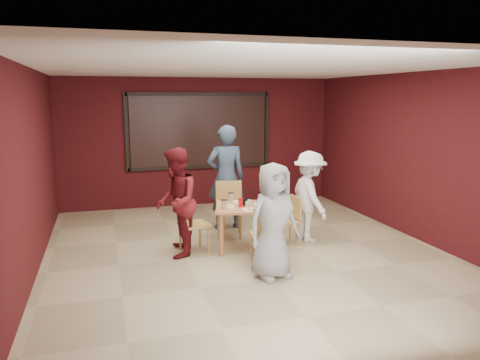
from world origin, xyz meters
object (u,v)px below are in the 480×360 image
object	(u,v)px
diner_left	(176,202)
diner_right	(310,196)
dining_table	(244,211)
chair_front	(267,233)
chair_back	(229,205)
chair_left	(190,221)
diner_back	(226,177)
chair_right	(290,217)
diner_front	(273,221)

from	to	relation	value
diner_left	diner_right	xyz separation A→B (m)	(2.24, 0.12, -0.07)
dining_table	chair_front	xyz separation A→B (m)	(0.07, -0.87, -0.12)
dining_table	chair_back	distance (m)	0.80
chair_left	chair_back	bearing A→B (deg)	40.72
dining_table	diner_back	distance (m)	1.29
chair_front	diner_left	distance (m)	1.46
diner_right	chair_back	bearing A→B (deg)	59.02
diner_back	diner_left	distance (m)	1.68
chair_front	chair_right	distance (m)	1.15
dining_table	chair_left	bearing A→B (deg)	174.41
chair_right	diner_front	bearing A→B (deg)	-120.78
chair_back	diner_left	size ratio (longest dim) A/B	0.57
chair_right	diner_back	world-z (taller)	diner_back
diner_right	diner_front	bearing A→B (deg)	138.40
diner_back	diner_right	size ratio (longest dim) A/B	1.26
dining_table	chair_front	distance (m)	0.88
chair_back	diner_front	distance (m)	2.06
chair_front	diner_front	distance (m)	0.48
dining_table	chair_back	world-z (taller)	chair_back
dining_table	diner_left	size ratio (longest dim) A/B	0.66
diner_front	chair_left	bearing A→B (deg)	107.57
chair_back	chair_left	size ratio (longest dim) A/B	1.08
chair_front	chair_back	size ratio (longest dim) A/B	0.94
chair_back	diner_left	bearing A→B (deg)	-142.19
chair_front	diner_back	xyz separation A→B (m)	(-0.04, 2.12, 0.45)
chair_back	diner_back	xyz separation A→B (m)	(0.07, 0.46, 0.42)
diner_back	diner_right	xyz separation A→B (m)	(1.14, -1.14, -0.19)
chair_left	chair_right	world-z (taller)	chair_left
diner_front	diner_left	world-z (taller)	diner_left
diner_back	chair_right	bearing A→B (deg)	124.79
chair_left	chair_front	bearing A→B (deg)	-45.76
chair_back	diner_front	bearing A→B (deg)	-88.56
chair_left	diner_back	bearing A→B (deg)	52.61
diner_back	diner_left	xyz separation A→B (m)	(-1.11, -1.26, -0.12)
chair_right	diner_left	world-z (taller)	diner_left
chair_right	diner_right	bearing A→B (deg)	11.10
chair_front	chair_right	size ratio (longest dim) A/B	1.12
diner_front	diner_left	xyz separation A→B (m)	(-1.09, 1.24, 0.05)
chair_back	chair_left	xyz separation A→B (m)	(-0.82, -0.71, -0.04)
chair_back	dining_table	bearing A→B (deg)	-87.43
diner_left	chair_back	bearing A→B (deg)	138.58
diner_left	chair_left	bearing A→B (deg)	125.01
diner_front	chair_right	bearing A→B (deg)	43.65
diner_front	diner_right	xyz separation A→B (m)	(1.15, 1.37, -0.02)
chair_back	chair_right	size ratio (longest dim) A/B	1.19
chair_front	diner_right	distance (m)	1.49
chair_back	chair_right	bearing A→B (deg)	-42.73
dining_table	chair_right	xyz separation A→B (m)	(0.79, 0.04, -0.17)
dining_table	diner_front	world-z (taller)	diner_front
chair_left	diner_front	world-z (taller)	diner_front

